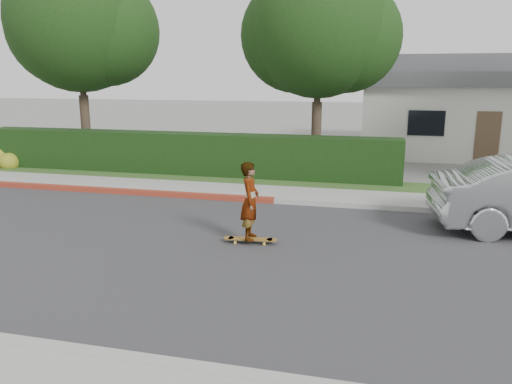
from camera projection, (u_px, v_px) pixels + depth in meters
ground at (185, 249)px, 10.11m from camera, size 120.00×120.00×0.00m
road at (185, 249)px, 10.11m from camera, size 60.00×8.00×0.01m
curb_near at (62, 351)px, 6.22m from camera, size 60.00×0.20×0.15m
curb_far at (240, 198)px, 13.97m from camera, size 60.00×0.20×0.15m
curb_red_section at (81, 189)px, 15.14m from camera, size 12.00×0.21×0.15m
sidewalk_far at (248, 192)px, 14.83m from camera, size 60.00×1.60×0.12m
planting_strip at (260, 182)px, 16.34m from camera, size 60.00×1.60×0.10m
hedge at (181, 154)px, 17.45m from camera, size 15.00×1.00×1.50m
flowering_shrub at (3, 160)px, 18.74m from camera, size 1.40×1.00×0.90m
tree_left at (81, 26)px, 18.89m from camera, size 5.99×5.21×8.00m
tree_center at (319, 32)px, 17.34m from camera, size 5.66×4.84×7.44m
house at (477, 106)px, 22.90m from camera, size 10.60×8.60×4.30m
skateboard at (250, 239)px, 10.41m from camera, size 1.15×0.34×0.11m
skateboarder at (250, 201)px, 10.22m from camera, size 0.45×0.63×1.62m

